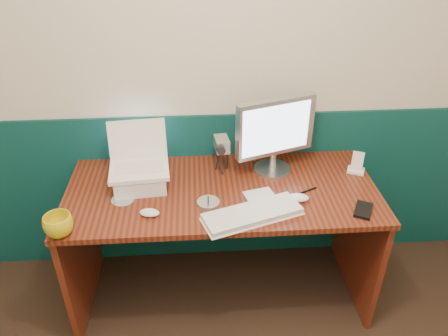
{
  "coord_description": "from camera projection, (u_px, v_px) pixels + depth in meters",
  "views": [
    {
      "loc": [
        -0.05,
        -0.47,
        2.03
      ],
      "look_at": [
        0.07,
        1.23,
        0.97
      ],
      "focal_mm": 35.0,
      "sensor_mm": 36.0,
      "label": 1
    }
  ],
  "objects": [
    {
      "name": "back_wall",
      "position": [
        204.0,
        71.0,
        2.29
      ],
      "size": [
        3.5,
        0.04,
        2.5
      ],
      "primitive_type": "cube",
      "color": "beige",
      "rests_on": "ground"
    },
    {
      "name": "wainscot",
      "position": [
        207.0,
        190.0,
        2.67
      ],
      "size": [
        3.48,
        0.02,
        1.0
      ],
      "primitive_type": "cube",
      "color": "#073431",
      "rests_on": "ground"
    },
    {
      "name": "desk",
      "position": [
        222.0,
        244.0,
        2.44
      ],
      "size": [
        1.6,
        0.7,
        0.75
      ],
      "primitive_type": "cube",
      "color": "#3D180B",
      "rests_on": "ground"
    },
    {
      "name": "laptop_riser",
      "position": [
        140.0,
        179.0,
        2.24
      ],
      "size": [
        0.28,
        0.24,
        0.09
      ],
      "primitive_type": "cube",
      "rotation": [
        0.0,
        0.0,
        0.09
      ],
      "color": "silver",
      "rests_on": "desk"
    },
    {
      "name": "laptop",
      "position": [
        137.0,
        151.0,
        2.15
      ],
      "size": [
        0.32,
        0.25,
        0.25
      ],
      "primitive_type": null,
      "rotation": [
        0.0,
        0.0,
        0.09
      ],
      "color": "white",
      "rests_on": "laptop_riser"
    },
    {
      "name": "monitor",
      "position": [
        274.0,
        135.0,
        2.28
      ],
      "size": [
        0.45,
        0.26,
        0.43
      ],
      "primitive_type": null,
      "rotation": [
        0.0,
        0.0,
        0.33
      ],
      "color": "#B3B3B8",
      "rests_on": "desk"
    },
    {
      "name": "keyboard",
      "position": [
        252.0,
        215.0,
        2.04
      ],
      "size": [
        0.49,
        0.3,
        0.03
      ],
      "primitive_type": "cube",
      "rotation": [
        0.0,
        0.0,
        0.33
      ],
      "color": "silver",
      "rests_on": "desk"
    },
    {
      "name": "mouse_right",
      "position": [
        298.0,
        198.0,
        2.15
      ],
      "size": [
        0.11,
        0.08,
        0.04
      ],
      "primitive_type": "ellipsoid",
      "rotation": [
        0.0,
        0.0,
        -0.15
      ],
      "color": "white",
      "rests_on": "desk"
    },
    {
      "name": "mouse_left",
      "position": [
        150.0,
        213.0,
        2.05
      ],
      "size": [
        0.11,
        0.08,
        0.03
      ],
      "primitive_type": "ellipsoid",
      "rotation": [
        0.0,
        0.0,
        -0.21
      ],
      "color": "white",
      "rests_on": "desk"
    },
    {
      "name": "mug",
      "position": [
        59.0,
        225.0,
        1.92
      ],
      "size": [
        0.16,
        0.16,
        0.1
      ],
      "primitive_type": "imported",
      "rotation": [
        0.0,
        0.0,
        0.31
      ],
      "color": "gold",
      "rests_on": "desk"
    },
    {
      "name": "camcorder",
      "position": [
        222.0,
        154.0,
        2.34
      ],
      "size": [
        0.11,
        0.15,
        0.21
      ],
      "primitive_type": null,
      "rotation": [
        0.0,
        0.0,
        0.12
      ],
      "color": "#AFAFB4",
      "rests_on": "desk"
    },
    {
      "name": "cd_spindle",
      "position": [
        208.0,
        203.0,
        2.12
      ],
      "size": [
        0.11,
        0.11,
        0.02
      ],
      "primitive_type": "cylinder",
      "color": "silver",
      "rests_on": "desk"
    },
    {
      "name": "cd_loose_a",
      "position": [
        123.0,
        200.0,
        2.16
      ],
      "size": [
        0.11,
        0.11,
        0.0
      ],
      "primitive_type": "cylinder",
      "color": "silver",
      "rests_on": "desk"
    },
    {
      "name": "pen",
      "position": [
        305.0,
        192.0,
        2.22
      ],
      "size": [
        0.14,
        0.07,
        0.01
      ],
      "primitive_type": "cylinder",
      "rotation": [
        0.0,
        1.57,
        0.45
      ],
      "color": "black",
      "rests_on": "desk"
    },
    {
      "name": "papers",
      "position": [
        259.0,
        195.0,
        2.2
      ],
      "size": [
        0.17,
        0.13,
        0.0
      ],
      "primitive_type": "cube",
      "rotation": [
        0.0,
        0.0,
        0.25
      ],
      "color": "white",
      "rests_on": "desk"
    },
    {
      "name": "dock",
      "position": [
        356.0,
        170.0,
        2.38
      ],
      "size": [
        0.11,
        0.1,
        0.02
      ],
      "primitive_type": "cube",
      "rotation": [
        0.0,
        0.0,
        -0.43
      ],
      "color": "white",
      "rests_on": "desk"
    },
    {
      "name": "music_player",
      "position": [
        358.0,
        161.0,
        2.35
      ],
      "size": [
        0.07,
        0.05,
        0.11
      ],
      "primitive_type": "cube",
      "rotation": [
        -0.17,
        0.0,
        -0.43
      ],
      "color": "white",
      "rests_on": "dock"
    },
    {
      "name": "pda",
      "position": [
        363.0,
        210.0,
        2.08
      ],
      "size": [
        0.13,
        0.15,
        0.02
      ],
      "primitive_type": "cube",
      "rotation": [
        0.0,
        0.0,
        -0.47
      ],
      "color": "black",
      "rests_on": "desk"
    }
  ]
}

